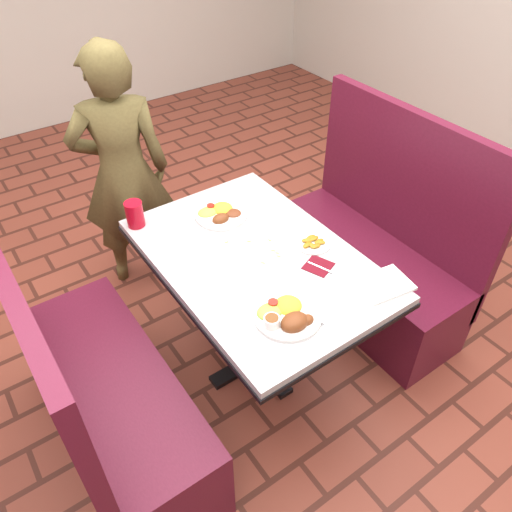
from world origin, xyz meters
name	(u,v)px	position (x,y,z in m)	size (l,w,h in m)	color
dining_table	(256,272)	(0.00, 0.00, 0.65)	(0.81, 1.21, 0.75)	silver
booth_bench_left	(105,399)	(-0.80, 0.00, 0.33)	(0.47, 1.20, 1.17)	#5B142A
booth_bench_right	(370,260)	(0.80, 0.00, 0.33)	(0.47, 1.20, 1.17)	#5B142A
diner_person	(123,173)	(-0.19, 1.03, 0.74)	(0.54, 0.35, 1.47)	brown
near_dinner_plate	(287,313)	(-0.12, -0.38, 0.78)	(0.27, 0.27, 0.08)	white
far_dinner_plate	(220,212)	(0.03, 0.35, 0.77)	(0.26, 0.26, 0.07)	white
plantain_plate	(313,243)	(0.26, -0.09, 0.76)	(0.16, 0.16, 0.02)	white
maroon_napkin	(318,266)	(0.18, -0.21, 0.75)	(0.11, 0.11, 0.00)	#5D0E19
spoon_utensil	(320,267)	(0.18, -0.23, 0.75)	(0.01, 0.12, 0.00)	silver
red_tumbler	(135,214)	(-0.34, 0.52, 0.81)	(0.09, 0.09, 0.13)	#B70C1D
paper_napkin	(384,284)	(0.33, -0.46, 0.76)	(0.22, 0.17, 0.01)	white
knife_utensil	(310,311)	(-0.02, -0.41, 0.76)	(0.01, 0.16, 0.00)	silver
fork_utensil	(297,319)	(-0.09, -0.41, 0.76)	(0.01, 0.13, 0.00)	silver
lettuce_shreds	(256,246)	(0.04, 0.06, 0.75)	(0.28, 0.32, 0.00)	#7BB448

